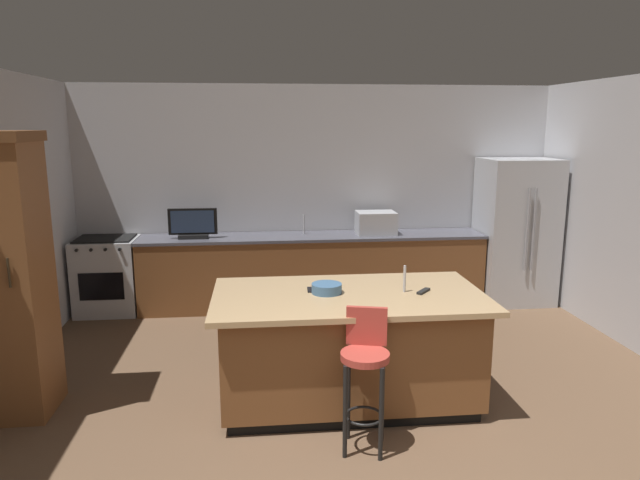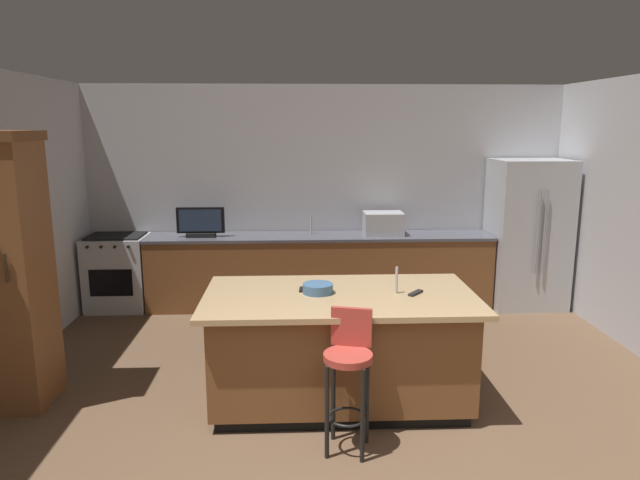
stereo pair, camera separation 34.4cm
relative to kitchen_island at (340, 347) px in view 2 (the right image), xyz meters
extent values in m
cube|color=#BCBCC1|center=(0.04, 2.94, 0.90)|extent=(6.53, 0.12, 2.75)
cube|color=brown|center=(-0.05, 2.56, -0.04)|extent=(4.25, 0.60, 0.87)
cube|color=#4C4C56|center=(-0.05, 2.56, 0.42)|extent=(4.28, 0.62, 0.04)
cube|color=black|center=(0.00, 0.00, -0.43)|extent=(1.94, 0.94, 0.09)
cube|color=brown|center=(0.00, 0.00, 0.01)|extent=(2.02, 1.02, 0.79)
cube|color=tan|center=(0.00, 0.00, 0.43)|extent=(2.18, 1.18, 0.04)
cube|color=#B7BABF|center=(2.55, 2.50, 0.45)|extent=(0.90, 0.74, 1.84)
cylinder|color=gray|center=(2.51, 2.10, 0.54)|extent=(0.02, 0.02, 1.01)
cylinder|color=gray|center=(2.59, 2.10, 0.54)|extent=(0.02, 0.02, 1.01)
cube|color=#B7BABF|center=(-2.56, 2.56, -0.02)|extent=(0.73, 0.60, 0.91)
cube|color=black|center=(-2.56, 2.26, -0.06)|extent=(0.51, 0.01, 0.33)
cube|color=black|center=(-2.56, 2.56, 0.45)|extent=(0.65, 0.50, 0.02)
cylinder|color=black|center=(-2.80, 2.25, 0.38)|extent=(0.04, 0.03, 0.04)
cylinder|color=black|center=(-2.64, 2.25, 0.38)|extent=(0.04, 0.03, 0.04)
cylinder|color=black|center=(-2.48, 2.25, 0.38)|extent=(0.04, 0.03, 0.04)
cylinder|color=black|center=(-2.32, 2.25, 0.38)|extent=(0.04, 0.03, 0.04)
cube|color=brown|center=(-2.69, 0.10, 0.64)|extent=(0.63, 0.54, 2.22)
cylinder|color=#332819|center=(-2.50, -0.19, 0.75)|extent=(0.02, 0.02, 0.22)
cube|color=#B7BABF|center=(0.74, 2.56, 0.58)|extent=(0.48, 0.36, 0.28)
cube|color=black|center=(-1.51, 2.51, 0.46)|extent=(0.35, 0.16, 0.05)
cube|color=black|center=(-1.51, 2.51, 0.64)|extent=(0.58, 0.05, 0.31)
cube|color=#1E2D47|center=(-1.51, 2.49, 0.64)|extent=(0.51, 0.01, 0.27)
cylinder|color=#B2B2B7|center=(-0.16, 2.66, 0.56)|extent=(0.02, 0.02, 0.24)
cylinder|color=#B2B2B7|center=(0.46, 0.00, 0.56)|extent=(0.02, 0.02, 0.22)
cylinder|color=#B23D33|center=(0.00, -0.73, 0.23)|extent=(0.34, 0.34, 0.05)
cube|color=#B23D33|center=(0.04, -0.59, 0.39)|extent=(0.29, 0.10, 0.28)
cylinder|color=black|center=(-0.15, -0.82, -0.14)|extent=(0.03, 0.03, 0.68)
cylinder|color=black|center=(0.09, -0.88, -0.14)|extent=(0.03, 0.03, 0.68)
cylinder|color=black|center=(-0.09, -0.59, -0.14)|extent=(0.03, 0.03, 0.68)
cylinder|color=black|center=(0.15, -0.64, -0.14)|extent=(0.03, 0.03, 0.68)
torus|color=black|center=(0.00, -0.73, -0.22)|extent=(0.28, 0.28, 0.02)
cylinder|color=#3F668C|center=(-0.18, 0.03, 0.49)|extent=(0.24, 0.24, 0.08)
cube|color=black|center=(-0.29, 0.13, 0.46)|extent=(0.08, 0.15, 0.01)
cube|color=black|center=(0.61, -0.03, 0.46)|extent=(0.14, 0.16, 0.02)
camera|label=1|loc=(-0.69, -4.35, 1.79)|focal=31.99mm
camera|label=2|loc=(-0.35, -4.38, 1.79)|focal=31.99mm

